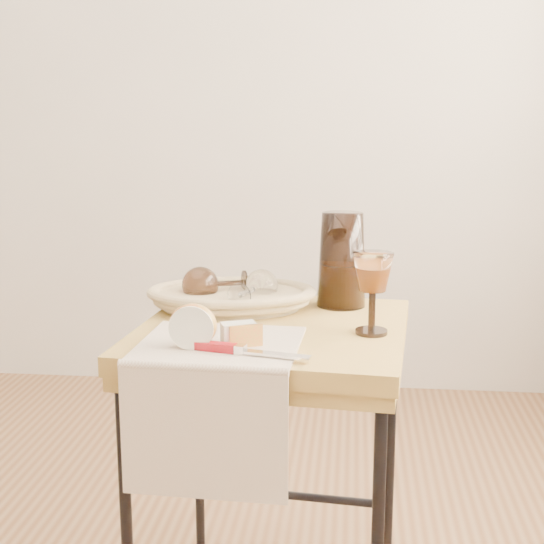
% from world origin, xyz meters
% --- Properties ---
extents(wall_back, '(3.60, 0.00, 2.70)m').
position_xyz_m(wall_back, '(0.00, 1.80, 1.35)').
color(wall_back, '#BEB3A4').
rests_on(wall_back, ground).
extents(side_table, '(0.60, 0.60, 0.71)m').
position_xyz_m(side_table, '(0.65, 0.24, 0.35)').
color(side_table, brown).
rests_on(side_table, floor).
extents(tea_towel, '(0.32, 0.29, 0.01)m').
position_xyz_m(tea_towel, '(0.57, 0.08, 0.71)').
color(tea_towel, beige).
rests_on(tea_towel, side_table).
extents(bread_basket, '(0.37, 0.27, 0.05)m').
position_xyz_m(bread_basket, '(0.55, 0.37, 0.73)').
color(bread_basket, '#987A58').
rests_on(bread_basket, side_table).
extents(goblet_lying_a, '(0.16, 0.13, 0.09)m').
position_xyz_m(goblet_lying_a, '(0.51, 0.38, 0.76)').
color(goblet_lying_a, '#3B271A').
rests_on(goblet_lying_a, bread_basket).
extents(goblet_lying_b, '(0.12, 0.15, 0.08)m').
position_xyz_m(goblet_lying_b, '(0.60, 0.35, 0.76)').
color(goblet_lying_b, white).
rests_on(goblet_lying_b, bread_basket).
extents(pitcher, '(0.21, 0.27, 0.26)m').
position_xyz_m(pitcher, '(0.80, 0.43, 0.81)').
color(pitcher, black).
rests_on(pitcher, side_table).
extents(wine_goblet, '(0.10, 0.10, 0.17)m').
position_xyz_m(wine_goblet, '(0.86, 0.20, 0.79)').
color(wine_goblet, white).
rests_on(wine_goblet, side_table).
extents(apple_half, '(0.09, 0.05, 0.08)m').
position_xyz_m(apple_half, '(0.52, 0.06, 0.75)').
color(apple_half, '#CA4027').
rests_on(apple_half, tea_towel).
extents(apple_wedge, '(0.07, 0.06, 0.04)m').
position_xyz_m(apple_wedge, '(0.61, 0.08, 0.73)').
color(apple_wedge, silver).
rests_on(apple_wedge, tea_towel).
extents(table_knife, '(0.23, 0.07, 0.02)m').
position_xyz_m(table_knife, '(0.62, 0.02, 0.72)').
color(table_knife, silver).
rests_on(table_knife, tea_towel).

